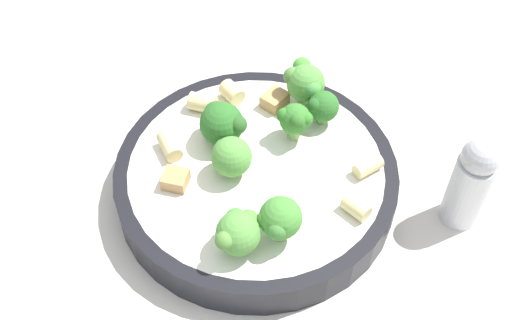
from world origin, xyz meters
The scene contains 17 objects.
ground_plane centered at (0.00, 0.00, 0.00)m, with size 2.00×2.00×0.00m, color beige.
pasta_bowl centered at (0.00, 0.00, 0.02)m, with size 0.25×0.25×0.03m.
broccoli_floret_0 centered at (0.06, 0.07, 0.06)m, with size 0.04×0.04×0.04m.
broccoli_floret_1 centered at (-0.02, 0.04, 0.05)m, with size 0.04×0.04×0.04m.
broccoli_floret_2 centered at (0.07, 0.04, 0.05)m, with size 0.03×0.03×0.03m.
broccoli_floret_3 centered at (-0.02, 0.00, 0.05)m, with size 0.03×0.04×0.04m.
broccoli_floret_4 centered at (0.00, -0.07, 0.06)m, with size 0.03×0.04×0.04m.
broccoli_floret_5 centered at (0.04, 0.02, 0.06)m, with size 0.03×0.03×0.04m.
broccoli_floret_6 centered at (-0.03, -0.07, 0.05)m, with size 0.04×0.04×0.04m.
rigatoni_0 centered at (-0.03, 0.08, 0.04)m, with size 0.02×0.02×0.02m, color beige.
rigatoni_1 centered at (0.00, 0.09, 0.04)m, with size 0.02×0.02×0.02m, color beige.
rigatoni_2 centered at (-0.07, 0.04, 0.04)m, with size 0.02×0.02×0.03m, color beige.
rigatoni_3 centered at (0.07, -0.07, 0.04)m, with size 0.01×0.01×0.02m, color beige.
rigatoni_4 centered at (0.09, -0.03, 0.04)m, with size 0.01×0.01×0.03m, color beige.
chicken_chunk_0 centered at (-0.07, 0.00, 0.04)m, with size 0.02×0.02×0.01m, color tan.
chicken_chunk_1 centered at (0.04, 0.07, 0.04)m, with size 0.02×0.02×0.01m, color tan.
pepper_shaker centered at (0.16, -0.07, 0.05)m, with size 0.03×0.03×0.09m.
Camera 1 is at (-0.09, -0.34, 0.46)m, focal length 45.00 mm.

